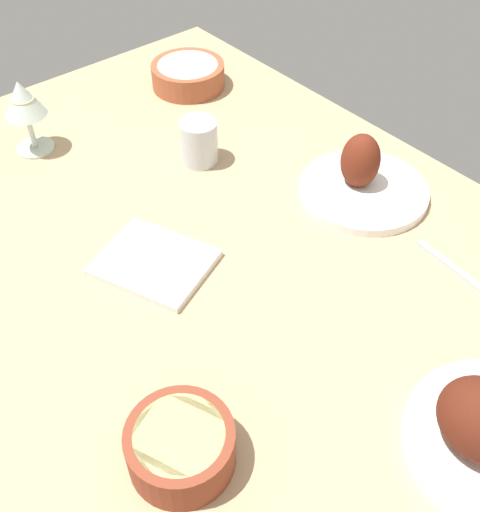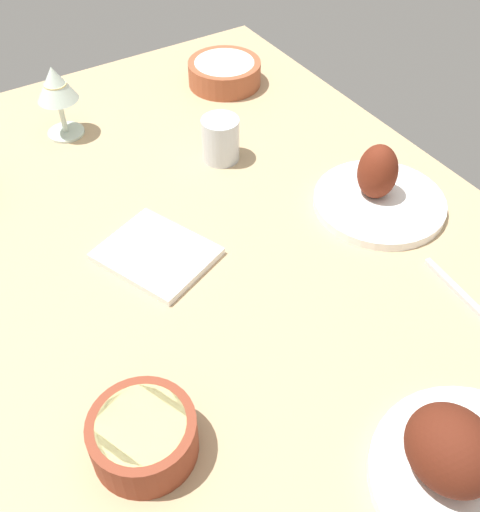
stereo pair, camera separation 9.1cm
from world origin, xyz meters
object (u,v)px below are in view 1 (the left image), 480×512
Objects in this scene: bowl_potatoes at (181,446)px; water_tumbler at (199,142)px; fork_loose at (462,275)px; plate_far_side at (362,180)px; folded_napkin at (154,263)px; wine_glass at (23,102)px; bowl_cream at (188,74)px.

water_tumbler is at bearing -39.43° from bowl_potatoes.
plate_far_side is at bearing 176.84° from fork_loose.
plate_far_side is at bearing -102.72° from folded_napkin.
wine_glass reaches higher than bowl_potatoes.
bowl_potatoes is (-19.65, 52.52, 0.47)cm from plate_far_side.
wine_glass is at bearing 37.54° from plate_far_side.
bowl_potatoes reaches higher than bowl_cream.
plate_far_side reaches higher than water_tumbler.
water_tumbler is 0.50× the size of folded_napkin.
plate_far_side is 48.15cm from bowl_cream.
wine_glass reaches higher than folded_napkin.
wine_glass is 0.80× the size of fork_loose.
bowl_cream is 85.10cm from bowl_potatoes.
wine_glass reaches higher than fork_loose.
plate_far_side is 1.26× the size of fork_loose.
water_tumbler is at bearing -51.96° from folded_napkin.
wine_glass is 40.76cm from folded_napkin.
bowl_cream is 0.89× the size of fork_loose.
wine_glass is (67.72, -15.59, 6.76)cm from bowl_potatoes.
plate_far_side reaches higher than bowl_potatoes.
folded_napkin is at bearing 179.65° from wine_glass.
bowl_cream is 0.94× the size of folded_napkin.
bowl_potatoes is at bearing -89.26° from fork_loose.
bowl_potatoes is 0.72× the size of fork_loose.
wine_glass is 31.77cm from water_tumbler.
water_tumbler is at bearing -160.92° from fork_loose.
bowl_cream is 1.90× the size of water_tumbler.
folded_napkin is (-16.92, 21.63, -3.47)cm from water_tumbler.
folded_napkin is at bearing -128.13° from fork_loose.
plate_far_side is 1.57× the size of wine_glass.
bowl_cream is (48.14, 1.07, 0.04)cm from plate_far_side.
bowl_cream reaches higher than fork_loose.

